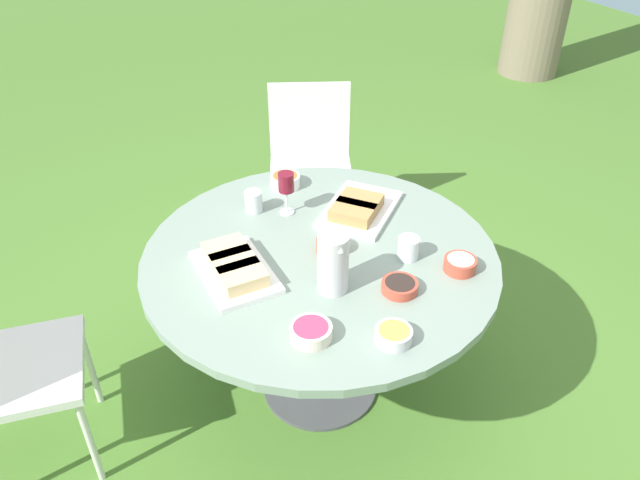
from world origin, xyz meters
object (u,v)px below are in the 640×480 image
Objects in this scene: dining_table at (320,274)px; chair_near_left at (310,155)px; water_pitcher at (333,263)px; wine_glass at (286,184)px.

dining_table is 1.50× the size of chair_near_left.
chair_near_left is 4.01× the size of water_pitcher.
wine_glass reaches higher than chair_near_left.
water_pitcher reaches higher than dining_table.
chair_near_left is 0.96m from wine_glass.
dining_table is 0.30m from water_pitcher.
dining_table is at bearing -2.61° from wine_glass.
dining_table is 1.18m from chair_near_left.
dining_table is at bearing -25.80° from chair_near_left.
water_pitcher reaches higher than chair_near_left.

